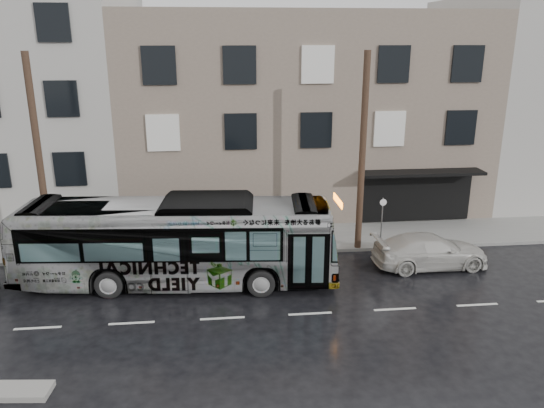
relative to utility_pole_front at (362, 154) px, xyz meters
The scene contains 9 objects.
ground 8.65m from the utility_pole_front, 153.08° to the right, with size 120.00×120.00×0.00m, color black.
sidewalk 8.11m from the utility_pole_front, 166.17° to the left, with size 90.00×3.60×0.15m, color gray.
building_taupe 9.56m from the utility_pole_front, 99.07° to the left, with size 20.00×12.00×11.00m, color gray.
utility_pole_front is the anchor object (origin of this frame).
utility_pole_rear 14.00m from the utility_pole_front, behind, with size 0.30×0.30×9.00m, color #412D20.
sign_post 3.48m from the utility_pole_front, ahead, with size 0.06×0.06×2.40m, color slate.
bus 9.09m from the utility_pole_front, 162.39° to the right, with size 3.01×12.86×3.58m, color #B2B2B2.
white_sedan 5.21m from the utility_pole_front, 39.31° to the right, with size 2.05×5.03×1.46m, color #B4B1AB.
slush_pile 16.17m from the utility_pole_front, 142.49° to the right, with size 1.80×0.80×0.18m, color gray.
Camera 1 is at (-0.00, -19.53, 9.63)m, focal length 35.00 mm.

